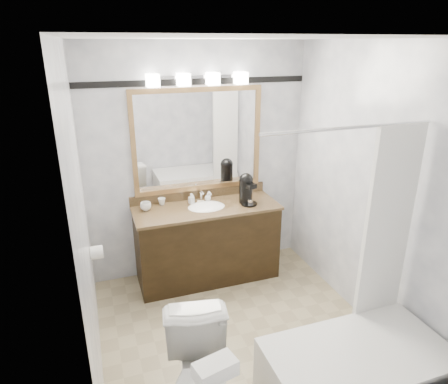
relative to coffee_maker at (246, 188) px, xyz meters
The scene contains 14 objects.
room 1.09m from the coffee_maker, 113.96° to the right, with size 2.42×2.62×2.52m.
vanity 0.72m from the coffee_maker, behind, with size 1.53×0.58×0.97m.
mirror 0.72m from the coffee_maker, 144.02° to the left, with size 1.40×0.04×1.10m.
vanity_light_bar 1.22m from the coffee_maker, 149.07° to the left, with size 1.02×0.14×0.12m.
accent_stripe 1.20m from the coffee_maker, 143.06° to the left, with size 2.40×0.01×0.06m, color black.
bathtub 2.01m from the coffee_maker, 86.26° to the right, with size 1.30×0.75×1.96m.
tp_roll 1.63m from the coffee_maker, 169.02° to the right, with size 0.12×0.12×0.11m, color white.
tissue_box 2.34m from the coffee_maker, 116.21° to the right, with size 0.23×0.13×0.09m, color white.
coffee_maker is the anchor object (origin of this frame).
cup_left 1.07m from the coffee_maker, behind, with size 0.11×0.11×0.09m, color white.
cup_right 0.91m from the coffee_maker, 163.50° to the left, with size 0.08×0.08×0.07m, color white.
soap_bottle_a 0.60m from the coffee_maker, 161.23° to the left, with size 0.05×0.05×0.11m, color white.
soap_bottle_b 0.44m from the coffee_maker, 150.66° to the left, with size 0.07×0.07×0.09m, color white.
soap_bar 0.51m from the coffee_maker, 160.24° to the left, with size 0.07×0.04×0.02m, color beige.
Camera 1 is at (-1.10, -2.70, 2.47)m, focal length 32.00 mm.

